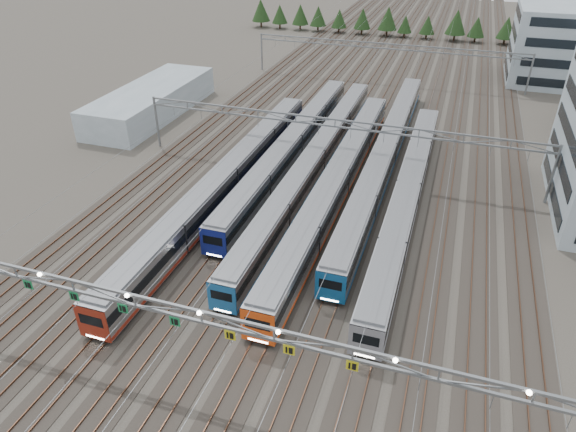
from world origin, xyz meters
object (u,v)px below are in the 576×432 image
(train_a, at_px, (227,180))
(train_f, at_px, (407,194))
(gantry_far, at_px, (387,51))
(gantry_mid, at_px, (335,129))
(gantry_near, at_px, (200,320))
(depot_bldg_north, at_px, (569,46))
(train_c, at_px, (315,160))
(train_e, at_px, (385,153))
(train_b, at_px, (292,145))
(train_d, at_px, (337,181))
(west_shed, at_px, (152,101))

(train_a, height_order, train_f, train_a)
(train_f, height_order, gantry_far, gantry_far)
(train_f, height_order, gantry_mid, gantry_mid)
(gantry_near, bearing_deg, depot_bldg_north, 69.81)
(train_c, height_order, train_f, train_f)
(train_c, relative_size, depot_bldg_north, 2.81)
(train_c, bearing_deg, train_f, -23.43)
(train_e, xyz_separation_m, gantry_mid, (-6.75, -3.57, 4.17))
(train_b, distance_m, gantry_mid, 8.19)
(train_d, relative_size, gantry_mid, 1.00)
(train_b, height_order, train_e, train_b)
(train_a, xyz_separation_m, train_c, (9.00, 9.73, -0.19))
(train_b, height_order, train_f, train_b)
(gantry_far, bearing_deg, gantry_mid, -90.00)
(train_f, xyz_separation_m, gantry_far, (-11.25, 52.47, 4.19))
(gantry_far, bearing_deg, west_shed, -137.84)
(west_shed, bearing_deg, train_c, -21.70)
(gantry_mid, bearing_deg, train_f, -33.57)
(depot_bldg_north, height_order, west_shed, depot_bldg_north)
(train_d, xyz_separation_m, train_e, (4.50, 10.45, -0.07))
(gantry_mid, height_order, gantry_far, same)
(train_d, distance_m, gantry_near, 33.66)
(train_a, bearing_deg, train_f, 9.77)
(train_f, distance_m, gantry_mid, 14.14)
(gantry_mid, bearing_deg, train_e, 27.85)
(train_c, relative_size, gantry_mid, 1.10)
(gantry_far, bearing_deg, train_c, -92.76)
(train_c, height_order, train_e, train_e)
(train_e, distance_m, gantry_mid, 8.70)
(train_b, relative_size, train_f, 1.02)
(train_c, xyz_separation_m, depot_bldg_north, (37.68, 57.98, 5.39))
(train_a, height_order, depot_bldg_north, depot_bldg_north)
(train_f, relative_size, gantry_near, 0.94)
(depot_bldg_north, bearing_deg, west_shed, -148.31)
(train_b, height_order, gantry_far, gantry_far)
(train_d, bearing_deg, train_b, 135.20)
(train_d, xyz_separation_m, gantry_far, (-2.25, 51.88, 4.10))
(train_a, relative_size, west_shed, 1.86)
(train_a, height_order, train_c, train_a)
(train_a, xyz_separation_m, west_shed, (-25.20, 23.34, 0.13))
(gantry_mid, bearing_deg, train_d, -71.90)
(train_c, distance_m, gantry_mid, 5.08)
(train_b, distance_m, gantry_near, 42.97)
(train_b, height_order, gantry_mid, gantry_mid)
(train_b, height_order, train_d, train_d)
(west_shed, bearing_deg, train_b, -18.51)
(train_b, xyz_separation_m, train_c, (4.50, -3.67, -0.11))
(train_d, xyz_separation_m, gantry_mid, (-2.25, 6.88, 4.10))
(train_f, height_order, west_shed, west_shed)
(gantry_mid, xyz_separation_m, west_shed, (-36.45, 12.00, -3.94))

